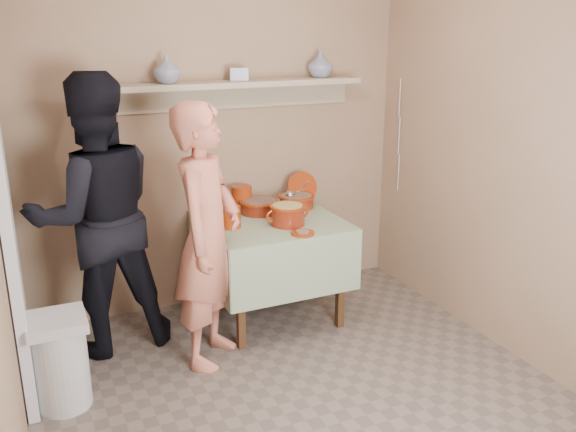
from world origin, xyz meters
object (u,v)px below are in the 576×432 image
person_cook (208,237)px  cazuela_rice (288,213)px  person_helper (97,217)px  trash_bin (61,361)px  serving_table (270,235)px

person_cook → cazuela_rice: 0.70m
person_helper → cazuela_rice: 1.28m
person_cook → cazuela_rice: size_ratio=5.10×
person_helper → cazuela_rice: bearing=165.4°
trash_bin → serving_table: bearing=20.3°
cazuela_rice → person_cook: bearing=-160.0°
serving_table → person_helper: bearing=177.6°
serving_table → trash_bin: size_ratio=1.74×
person_helper → serving_table: bearing=172.7°
person_helper → serving_table: person_helper is taller
serving_table → trash_bin: bearing=-159.7°
person_helper → trash_bin: 0.95m
person_cook → cazuela_rice: (0.66, 0.24, 0.00)m
cazuela_rice → trash_bin: (-1.60, -0.40, -0.56)m
person_helper → trash_bin: size_ratio=3.29×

